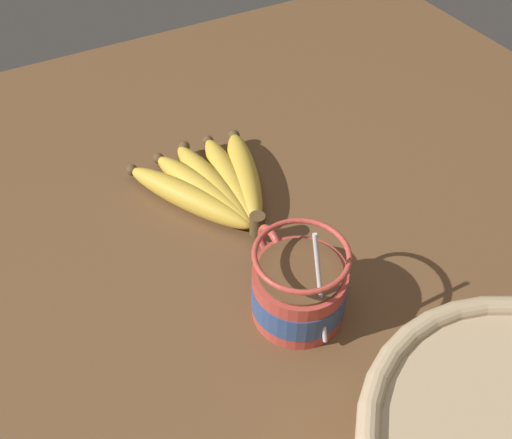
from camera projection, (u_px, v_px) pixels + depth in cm
name	position (u px, v px, depth cm)	size (l,w,h in cm)	color
table	(282.00, 298.00, 67.94)	(131.75, 131.75, 2.84)	brown
coffee_mug	(301.00, 288.00, 62.28)	(14.72, 10.48, 14.57)	#B23D33
banana_bunch	(217.00, 185.00, 77.32)	(21.70, 19.40, 4.29)	#4C381E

